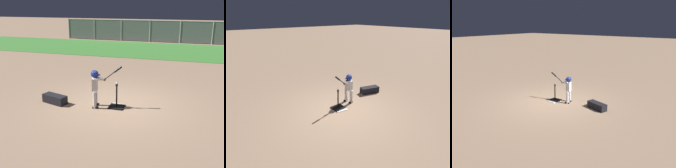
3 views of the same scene
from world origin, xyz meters
The scene contains 6 objects.
ground_plane centered at (0.00, 0.00, 0.00)m, with size 90.00×90.00×0.00m, color #93755B.
home_plate centered at (-0.01, -0.17, 0.01)m, with size 0.44×0.44×0.02m, color white.
batting_tee centered at (0.01, -0.25, 0.10)m, with size 0.47×0.42×0.76m.
batter_child centered at (-0.62, -0.38, 0.76)m, with size 0.94×0.41×1.33m.
baseball centered at (0.01, -0.25, 0.79)m, with size 0.07×0.07×0.07m, color white.
equipment_bag centered at (-2.02, -0.47, 0.14)m, with size 0.84×0.32×0.28m, color black.
Camera 3 is at (-5.88, 7.07, 3.46)m, focal length 35.00 mm.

